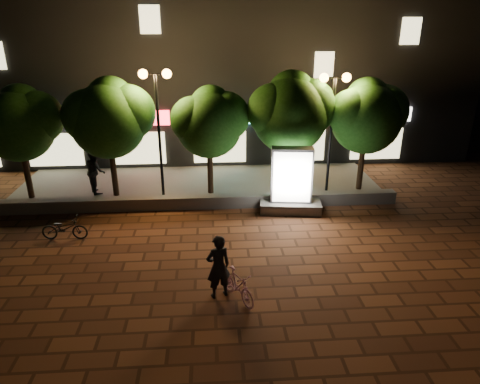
{
  "coord_description": "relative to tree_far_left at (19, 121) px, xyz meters",
  "views": [
    {
      "loc": [
        0.54,
        -11.79,
        7.0
      ],
      "look_at": [
        1.48,
        1.5,
        1.64
      ],
      "focal_mm": 32.14,
      "sensor_mm": 36.0,
      "label": 1
    }
  ],
  "objects": [
    {
      "name": "tree_mid",
      "position": [
        7.5,
        -0.0,
        -0.08
      ],
      "size": [
        3.24,
        2.7,
        4.5
      ],
      "color": "black",
      "rests_on": "sidewalk"
    },
    {
      "name": "ad_kiosk",
      "position": [
        10.56,
        -1.96,
        -2.26
      ],
      "size": [
        2.48,
        1.46,
        2.55
      ],
      "color": "#5E5C57",
      "rests_on": "ground"
    },
    {
      "name": "tree_right",
      "position": [
        10.8,
        0.0,
        0.27
      ],
      "size": [
        3.72,
        3.1,
        5.07
      ],
      "color": "black",
      "rests_on": "sidewalk"
    },
    {
      "name": "tree_far_left",
      "position": [
        0.0,
        0.0,
        0.0
      ],
      "size": [
        3.36,
        2.8,
        4.63
      ],
      "color": "black",
      "rests_on": "sidewalk"
    },
    {
      "name": "scooter_pink",
      "position": [
        8.11,
        -7.64,
        -2.85
      ],
      "size": [
        1.1,
        1.5,
        0.89
      ],
      "primitive_type": "imported",
      "rotation": [
        0.0,
        0.0,
        0.52
      ],
      "color": "#C67D9D",
      "rests_on": "ground"
    },
    {
      "name": "rider",
      "position": [
        7.61,
        -7.43,
        -2.37
      ],
      "size": [
        0.78,
        0.64,
        1.84
      ],
      "primitive_type": "imported",
      "rotation": [
        0.0,
        0.0,
        3.49
      ],
      "color": "black",
      "rests_on": "ground"
    },
    {
      "name": "street_lamp_left",
      "position": [
        5.45,
        -0.26,
        0.74
      ],
      "size": [
        1.26,
        0.36,
        5.18
      ],
      "color": "black",
      "rests_on": "sidewalk"
    },
    {
      "name": "sidewalk",
      "position": [
        6.95,
        1.04,
        -3.25
      ],
      "size": [
        16.0,
        5.0,
        0.08
      ],
      "primitive_type": "cube",
      "color": "#5E5C57",
      "rests_on": "ground"
    },
    {
      "name": "building_block",
      "position": [
        6.94,
        7.53,
        1.7
      ],
      "size": [
        28.0,
        8.12,
        11.3
      ],
      "color": "black",
      "rests_on": "ground"
    },
    {
      "name": "pedestrian",
      "position": [
        2.59,
        0.32,
        -2.25
      ],
      "size": [
        1.07,
        1.16,
        1.93
      ],
      "primitive_type": "imported",
      "rotation": [
        0.0,
        0.0,
        2.02
      ],
      "color": "black",
      "rests_on": "sidewalk"
    },
    {
      "name": "ground",
      "position": [
        6.95,
        -5.46,
        -3.29
      ],
      "size": [
        80.0,
        80.0,
        0.0
      ],
      "primitive_type": "plane",
      "color": "brown",
      "rests_on": "ground"
    },
    {
      "name": "street_lamp_right",
      "position": [
        12.45,
        -0.26,
        0.6
      ],
      "size": [
        1.26,
        0.36,
        4.98
      ],
      "color": "black",
      "rests_on": "sidewalk"
    },
    {
      "name": "scooter_parked",
      "position": [
        2.45,
        -3.79,
        -2.88
      ],
      "size": [
        1.58,
        0.62,
        0.82
      ],
      "primitive_type": "imported",
      "rotation": [
        0.0,
        0.0,
        1.52
      ],
      "color": "black",
      "rests_on": "ground"
    },
    {
      "name": "tree_far_right",
      "position": [
        14.0,
        0.0,
        0.08
      ],
      "size": [
        3.48,
        2.9,
        4.76
      ],
      "color": "black",
      "rests_on": "sidewalk"
    },
    {
      "name": "tree_left",
      "position": [
        3.5,
        0.0,
        0.15
      ],
      "size": [
        3.6,
        3.0,
        4.89
      ],
      "color": "black",
      "rests_on": "sidewalk"
    },
    {
      "name": "retaining_wall",
      "position": [
        6.95,
        -1.46,
        -3.04
      ],
      "size": [
        16.0,
        0.45,
        0.5
      ],
      "primitive_type": "cube",
      "color": "#5E5C57",
      "rests_on": "ground"
    }
  ]
}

